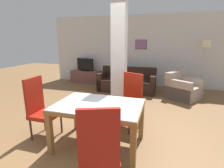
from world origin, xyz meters
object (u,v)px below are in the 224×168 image
tv_stand (86,77)px  floor_lamp (205,49)px  dining_chair_head_left (40,107)px  coffee_table (123,92)px  dining_chair_near_right (99,150)px  dining_chair_far_right (130,100)px  sofa (127,83)px  armchair (182,89)px  bottle (123,80)px  tv_screen (85,65)px  dining_table (99,113)px

tv_stand → floor_lamp: size_ratio=0.70×
dining_chair_head_left → coffee_table: dining_chair_head_left is taller
dining_chair_near_right → dining_chair_far_right: bearing=69.0°
dining_chair_near_right → sofa: size_ratio=0.56×
dining_chair_near_right → armchair: bearing=52.1°
bottle → tv_screen: bearing=143.0°
dining_chair_far_right → bottle: (-0.55, 1.82, -0.03)m
sofa → coffee_table: sofa is taller
dining_table → tv_screen: size_ratio=1.77×
tv_stand → floor_lamp: floor_lamp is taller
sofa → floor_lamp: size_ratio=1.12×
tv_stand → floor_lamp: 4.60m
dining_chair_head_left → tv_stand: size_ratio=0.90×
dining_chair_far_right → tv_stand: bearing=-30.0°
tv_stand → tv_screen: size_ratio=1.56×
dining_table → dining_chair_far_right: 0.92m
dining_chair_near_right → armchair: (1.23, 4.04, -0.30)m
dining_table → sofa: size_ratio=0.71×
dining_chair_head_left → armchair: dining_chair_head_left is taller
dining_chair_near_right → coffee_table: dining_chair_near_right is taller
bottle → floor_lamp: size_ratio=0.16×
dining_chair_far_right → dining_chair_near_right: (-0.00, -1.76, 0.00)m
tv_stand → tv_screen: 0.50m
coffee_table → tv_stand: 2.62m
dining_chair_head_left → armchair: size_ratio=0.95×
dining_table → tv_stand: (-2.19, 4.16, -0.34)m
sofa → tv_stand: 2.08m
coffee_table → bottle: 0.36m
coffee_table → tv_stand: size_ratio=0.48×
sofa → floor_lamp: (2.47, 0.46, 1.20)m
coffee_table → tv_stand: tv_stand is taller
dining_chair_head_left → sofa: dining_chair_head_left is taller
bottle → tv_stand: (-1.98, 1.50, -0.29)m
dining_table → dining_chair_head_left: dining_chair_head_left is taller
armchair → tv_stand: 3.91m
coffee_table → sofa: bearing=94.9°
dining_table → armchair: size_ratio=1.20×
bottle → dining_table: bearing=-85.7°
dining_chair_far_right → dining_chair_near_right: 1.76m
dining_chair_head_left → dining_chair_near_right: bearing=58.4°
tv_stand → sofa: bearing=-20.0°
dining_chair_head_left → floor_lamp: 5.25m
dining_table → dining_chair_head_left: (-1.14, 0.00, -0.01)m
coffee_table → tv_screen: bearing=140.8°
bottle → floor_lamp: (2.44, 1.25, 0.94)m
dining_table → tv_stand: dining_table is taller
dining_chair_far_right → floor_lamp: size_ratio=0.63×
dining_chair_near_right → dining_table: bearing=90.0°
dining_table → dining_chair_head_left: 1.14m
dining_chair_near_right → tv_stand: dining_chair_near_right is taller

